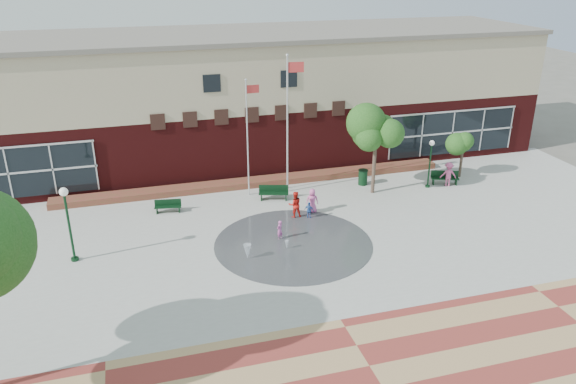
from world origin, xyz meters
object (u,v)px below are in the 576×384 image
object	(u,v)px
flagpole_left	(248,133)
trash_can	(363,177)
bench_left	(168,209)
child_splash	(280,230)
flagpole_right	(288,118)

from	to	relation	value
flagpole_left	trash_can	bearing A→B (deg)	-5.85
trash_can	bench_left	bearing A→B (deg)	-176.24
flagpole_left	child_splash	xyz separation A→B (m)	(0.25, -6.36, -3.60)
trash_can	child_splash	size ratio (longest dim) A/B	0.96
bench_left	trash_can	distance (m)	12.90
flagpole_left	trash_can	world-z (taller)	flagpole_left
bench_left	trash_can	world-z (taller)	trash_can
flagpole_right	bench_left	world-z (taller)	flagpole_right
flagpole_left	flagpole_right	size ratio (longest dim) A/B	0.85
flagpole_right	child_splash	size ratio (longest dim) A/B	7.99
flagpole_left	bench_left	bearing A→B (deg)	-169.42
flagpole_right	bench_left	bearing A→B (deg)	-163.57
bench_left	trash_can	bearing A→B (deg)	12.71
flagpole_left	child_splash	size ratio (longest dim) A/B	6.76
flagpole_left	flagpole_right	distance (m)	2.64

